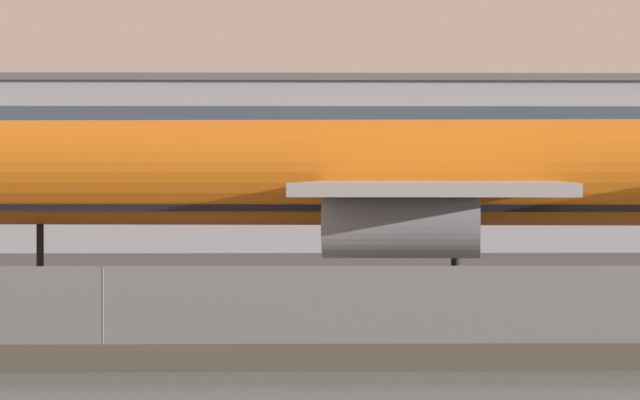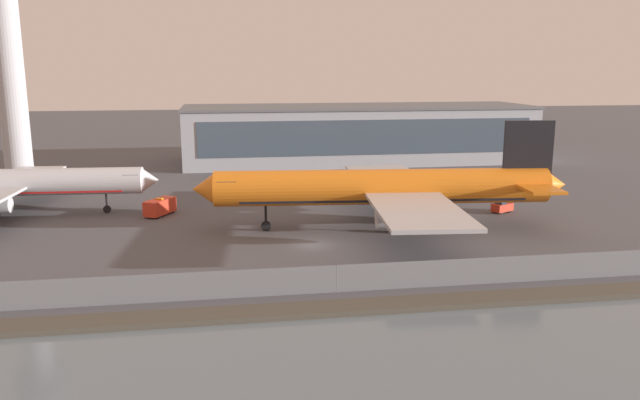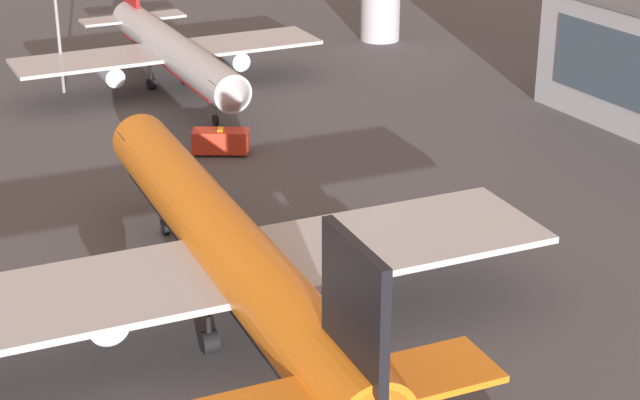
% 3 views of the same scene
% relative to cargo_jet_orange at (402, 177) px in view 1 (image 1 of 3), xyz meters
% --- Properties ---
extents(ground_plane, '(500.00, 500.00, 0.00)m').
position_rel_cargo_jet_orange_xyz_m(ground_plane, '(-10.81, -6.09, -5.35)').
color(ground_plane, '#4C4C51').
extents(shoreline_seawall, '(320.00, 3.00, 0.50)m').
position_rel_cargo_jet_orange_xyz_m(shoreline_seawall, '(-10.81, -26.59, -5.10)').
color(shoreline_seawall, '#474238').
rests_on(shoreline_seawall, ground).
extents(perimeter_fence, '(280.00, 0.10, 2.64)m').
position_rel_cargo_jet_orange_xyz_m(perimeter_fence, '(-10.81, -22.09, -4.02)').
color(perimeter_fence, slate).
rests_on(perimeter_fence, ground).
extents(cargo_jet_orange, '(48.47, 41.83, 14.01)m').
position_rel_cargo_jet_orange_xyz_m(cargo_jet_orange, '(0.00, 0.00, 0.00)').
color(cargo_jet_orange, orange).
rests_on(cargo_jet_orange, ground).
extents(terminal_building, '(76.28, 22.38, 12.37)m').
position_rel_cargo_jet_orange_xyz_m(terminal_building, '(9.14, 59.15, 0.85)').
color(terminal_building, '#9EA3AD').
rests_on(terminal_building, ground).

